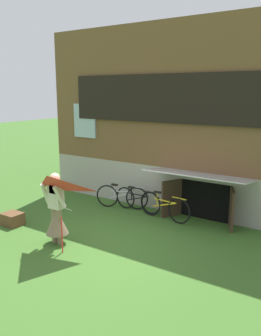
{
  "coord_description": "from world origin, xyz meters",
  "views": [
    {
      "loc": [
        4.79,
        -5.92,
        3.47
      ],
      "look_at": [
        0.14,
        1.03,
        1.66
      ],
      "focal_mm": 37.9,
      "sensor_mm": 36.0,
      "label": 1
    }
  ],
  "objects_px": {
    "bicycle_yellow": "(164,207)",
    "bicycle_black": "(138,200)",
    "kite": "(48,198)",
    "person": "(56,214)",
    "bicycle_silver": "(122,197)",
    "wooden_crate": "(12,219)"
  },
  "relations": [
    {
      "from": "person",
      "to": "bicycle_silver",
      "type": "distance_m",
      "value": 2.94
    },
    {
      "from": "person",
      "to": "wooden_crate",
      "type": "distance_m",
      "value": 1.91
    },
    {
      "from": "bicycle_black",
      "to": "wooden_crate",
      "type": "bearing_deg",
      "value": -126.36
    },
    {
      "from": "bicycle_yellow",
      "to": "bicycle_black",
      "type": "xyz_separation_m",
      "value": [
        -0.98,
        0.18,
        -0.02
      ]
    },
    {
      "from": "person",
      "to": "wooden_crate",
      "type": "xyz_separation_m",
      "value": [
        -1.83,
        0.16,
        -0.55
      ]
    },
    {
      "from": "kite",
      "to": "bicycle_yellow",
      "type": "xyz_separation_m",
      "value": [
        0.87,
        3.41,
        -0.96
      ]
    },
    {
      "from": "bicycle_yellow",
      "to": "wooden_crate",
      "type": "xyz_separation_m",
      "value": [
        -3.14,
        -2.61,
        -0.21
      ]
    },
    {
      "from": "bicycle_yellow",
      "to": "bicycle_black",
      "type": "relative_size",
      "value": 1.06
    },
    {
      "from": "person",
      "to": "bicycle_silver",
      "type": "height_order",
      "value": "person"
    },
    {
      "from": "bicycle_silver",
      "to": "wooden_crate",
      "type": "relative_size",
      "value": 3.04
    },
    {
      "from": "wooden_crate",
      "to": "bicycle_silver",
      "type": "bearing_deg",
      "value": 59.59
    },
    {
      "from": "kite",
      "to": "bicycle_silver",
      "type": "height_order",
      "value": "kite"
    },
    {
      "from": "person",
      "to": "bicycle_yellow",
      "type": "xyz_separation_m",
      "value": [
        1.32,
        2.77,
        -0.34
      ]
    },
    {
      "from": "bicycle_black",
      "to": "person",
      "type": "bearing_deg",
      "value": -95.07
    },
    {
      "from": "kite",
      "to": "bicycle_yellow",
      "type": "relative_size",
      "value": 0.97
    },
    {
      "from": "wooden_crate",
      "to": "kite",
      "type": "bearing_deg",
      "value": -19.45
    },
    {
      "from": "bicycle_black",
      "to": "bicycle_silver",
      "type": "xyz_separation_m",
      "value": [
        -0.55,
        -0.04,
        0.01
      ]
    },
    {
      "from": "kite",
      "to": "bicycle_black",
      "type": "xyz_separation_m",
      "value": [
        -0.11,
        3.59,
        -0.98
      ]
    },
    {
      "from": "person",
      "to": "wooden_crate",
      "type": "height_order",
      "value": "person"
    },
    {
      "from": "bicycle_yellow",
      "to": "wooden_crate",
      "type": "relative_size",
      "value": 3.24
    },
    {
      "from": "bicycle_silver",
      "to": "wooden_crate",
      "type": "xyz_separation_m",
      "value": [
        -1.61,
        -2.75,
        -0.2
      ]
    },
    {
      "from": "person",
      "to": "kite",
      "type": "bearing_deg",
      "value": -41.74
    }
  ]
}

